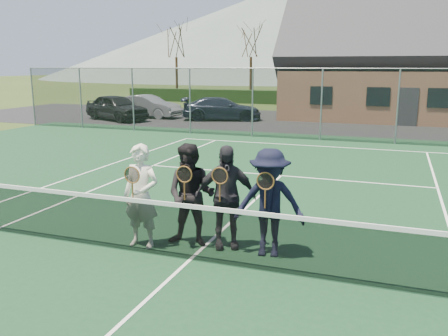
# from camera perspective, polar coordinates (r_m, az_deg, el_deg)

# --- Properties ---
(ground) EXTENTS (220.00, 220.00, 0.00)m
(ground) POSITION_cam_1_polar(r_m,az_deg,el_deg) (26.93, 13.58, 5.24)
(ground) COLOR #2E4117
(ground) RESTS_ON ground
(court_surface) EXTENTS (30.00, 30.00, 0.02)m
(court_surface) POSITION_cam_1_polar(r_m,az_deg,el_deg) (7.86, -4.09, -11.05)
(court_surface) COLOR #14381E
(court_surface) RESTS_ON ground
(tarmac_carpark) EXTENTS (40.00, 12.00, 0.01)m
(tarmac_carpark) POSITION_cam_1_polar(r_m,az_deg,el_deg) (27.66, 5.29, 5.72)
(tarmac_carpark) COLOR black
(tarmac_carpark) RESTS_ON ground
(hedge_row) EXTENTS (40.00, 1.20, 1.10)m
(hedge_row) POSITION_cam_1_polar(r_m,az_deg,el_deg) (38.78, 15.72, 7.98)
(hedge_row) COLOR black
(hedge_row) RESTS_ON ground
(hill_west) EXTENTS (110.00, 110.00, 18.00)m
(hill_west) POSITION_cam_1_polar(r_m,az_deg,el_deg) (105.53, 4.78, 15.38)
(hill_west) COLOR #55665E
(hill_west) RESTS_ON ground
(car_a) EXTENTS (4.74, 3.37, 1.50)m
(car_a) POSITION_cam_1_polar(r_m,az_deg,el_deg) (28.33, -12.81, 7.13)
(car_a) COLOR black
(car_a) RESTS_ON ground
(car_b) EXTENTS (4.20, 1.70, 1.36)m
(car_b) POSITION_cam_1_polar(r_m,az_deg,el_deg) (29.47, -9.20, 7.33)
(car_b) COLOR gray
(car_b) RESTS_ON ground
(car_c) EXTENTS (4.90, 3.13, 1.32)m
(car_c) POSITION_cam_1_polar(r_m,az_deg,el_deg) (27.64, -0.28, 7.13)
(car_c) COLOR black
(car_c) RESTS_ON ground
(court_markings) EXTENTS (11.03, 23.83, 0.01)m
(court_markings) POSITION_cam_1_polar(r_m,az_deg,el_deg) (7.86, -4.10, -10.95)
(court_markings) COLOR white
(court_markings) RESTS_ON court_surface
(tennis_net) EXTENTS (11.68, 0.08, 1.10)m
(tennis_net) POSITION_cam_1_polar(r_m,az_deg,el_deg) (7.67, -4.15, -7.42)
(tennis_net) COLOR slate
(tennis_net) RESTS_ON ground
(perimeter_fence) EXTENTS (30.07, 0.07, 3.02)m
(perimeter_fence) POSITION_cam_1_polar(r_m,az_deg,el_deg) (20.36, 11.63, 7.50)
(perimeter_fence) COLOR slate
(perimeter_fence) RESTS_ON ground
(clubhouse) EXTENTS (15.60, 8.20, 7.70)m
(clubhouse) POSITION_cam_1_polar(r_m,az_deg,el_deg) (30.61, 22.52, 12.96)
(clubhouse) COLOR #9E6B4C
(clubhouse) RESTS_ON ground
(tree_a) EXTENTS (3.20, 3.20, 7.77)m
(tree_a) POSITION_cam_1_polar(r_m,az_deg,el_deg) (43.98, -5.81, 15.65)
(tree_a) COLOR #362313
(tree_a) RESTS_ON ground
(tree_b) EXTENTS (3.20, 3.20, 7.77)m
(tree_b) POSITION_cam_1_polar(r_m,az_deg,el_deg) (41.44, 3.29, 15.91)
(tree_b) COLOR #372214
(tree_b) RESTS_ON ground
(tree_c) EXTENTS (3.20, 3.20, 7.77)m
(tree_c) POSITION_cam_1_polar(r_m,az_deg,el_deg) (39.68, 19.27, 15.43)
(tree_c) COLOR #3B2715
(tree_c) RESTS_ON ground
(player_a) EXTENTS (0.66, 0.50, 1.80)m
(player_a) POSITION_cam_1_polar(r_m,az_deg,el_deg) (8.26, -9.94, -3.34)
(player_a) COLOR white
(player_a) RESTS_ON court_surface
(player_b) EXTENTS (0.93, 0.75, 1.80)m
(player_b) POSITION_cam_1_polar(r_m,az_deg,el_deg) (8.21, -3.96, -3.28)
(player_b) COLOR black
(player_b) RESTS_ON court_surface
(player_c) EXTENTS (1.14, 0.83, 1.80)m
(player_c) POSITION_cam_1_polar(r_m,az_deg,el_deg) (8.09, 0.17, -3.49)
(player_c) COLOR #26252A
(player_c) RESTS_ON court_surface
(player_d) EXTENTS (1.24, 0.82, 1.80)m
(player_d) POSITION_cam_1_polar(r_m,az_deg,el_deg) (7.78, 5.47, -4.20)
(player_d) COLOR black
(player_d) RESTS_ON court_surface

